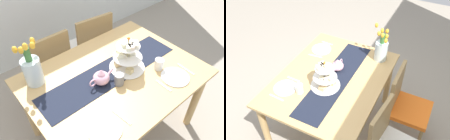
{
  "view_description": "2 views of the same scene",
  "coord_description": "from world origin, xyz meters",
  "views": [
    {
      "loc": [
        -0.86,
        -0.97,
        2.03
      ],
      "look_at": [
        0.01,
        0.04,
        0.8
      ],
      "focal_mm": 35.51,
      "sensor_mm": 36.0,
      "label": 1
    },
    {
      "loc": [
        1.72,
        0.93,
        2.54
      ],
      "look_at": [
        -0.03,
        0.06,
        0.87
      ],
      "focal_mm": 40.23,
      "sensor_mm": 36.0,
      "label": 2
    }
  ],
  "objects": [
    {
      "name": "dinner_plate_right",
      "position": [
        0.35,
        -0.34,
        0.78
      ],
      "size": [
        0.23,
        0.23,
        0.01
      ],
      "primitive_type": "cylinder",
      "color": "white",
      "rests_on": "dining_table"
    },
    {
      "name": "dinner_plate_left",
      "position": [
        -0.38,
        -0.34,
        0.78
      ],
      "size": [
        0.23,
        0.23,
        0.01
      ],
      "primitive_type": "cylinder",
      "color": "white",
      "rests_on": "dining_table"
    },
    {
      "name": "knife_left",
      "position": [
        -0.24,
        -0.34,
        0.77
      ],
      "size": [
        0.03,
        0.17,
        0.01
      ],
      "primitive_type": "cube",
      "rotation": [
        0.0,
        0.0,
        0.09
      ],
      "color": "silver",
      "rests_on": "dining_table"
    },
    {
      "name": "mug_grey",
      "position": [
        -0.04,
        -0.1,
        0.82
      ],
      "size": [
        0.08,
        0.08,
        0.09
      ],
      "primitive_type": "cylinder",
      "color": "slate",
      "rests_on": "table_runner"
    },
    {
      "name": "tulip_vase",
      "position": [
        -0.52,
        0.35,
        0.91
      ],
      "size": [
        0.18,
        0.18,
        0.44
      ],
      "color": "silver",
      "rests_on": "dining_table"
    },
    {
      "name": "dining_table",
      "position": [
        0.0,
        0.0,
        0.66
      ],
      "size": [
        1.41,
        1.06,
        0.77
      ],
      "color": "tan",
      "rests_on": "ground_plane"
    },
    {
      "name": "mug_white_text",
      "position": [
        0.33,
        -0.18,
        0.82
      ],
      "size": [
        0.08,
        0.08,
        0.09
      ],
      "primitive_type": "cylinder",
      "color": "white",
      "rests_on": "dining_table"
    },
    {
      "name": "chair_right",
      "position": [
        0.31,
        0.76,
        0.5
      ],
      "size": [
        0.47,
        0.47,
        0.91
      ],
      "color": "olive",
      "rests_on": "ground_plane"
    },
    {
      "name": "ground_plane",
      "position": [
        0.0,
        0.0,
        0.0
      ],
      "size": [
        8.0,
        8.0,
        0.0
      ],
      "primitive_type": "plane",
      "color": "gray"
    },
    {
      "name": "table_runner",
      "position": [
        0.0,
        0.04,
        0.77
      ],
      "size": [
        1.27,
        0.29,
        0.0
      ],
      "primitive_type": "cube",
      "color": "black",
      "rests_on": "dining_table"
    },
    {
      "name": "knife_right",
      "position": [
        0.5,
        -0.34,
        0.77
      ],
      "size": [
        0.02,
        0.17,
        0.01
      ],
      "primitive_type": "cube",
      "rotation": [
        0.0,
        0.0,
        -0.05
      ],
      "color": "silver",
      "rests_on": "dining_table"
    },
    {
      "name": "chair_left",
      "position": [
        -0.24,
        0.76,
        0.5
      ],
      "size": [
        0.42,
        0.42,
        0.91
      ],
      "color": "olive",
      "rests_on": "ground_plane"
    },
    {
      "name": "fork_right",
      "position": [
        0.21,
        -0.34,
        0.77
      ],
      "size": [
        0.02,
        0.15,
        0.01
      ],
      "primitive_type": "cube",
      "rotation": [
        0.0,
        0.0,
        -0.03
      ],
      "color": "silver",
      "rests_on": "dining_table"
    },
    {
      "name": "teapot",
      "position": [
        -0.14,
        0.0,
        0.83
      ],
      "size": [
        0.24,
        0.13,
        0.14
      ],
      "color": "#E5A8BC",
      "rests_on": "table_runner"
    },
    {
      "name": "tiered_cake_stand",
      "position": [
        0.14,
        0.0,
        0.88
      ],
      "size": [
        0.3,
        0.3,
        0.3
      ],
      "color": "beige",
      "rests_on": "table_runner"
    }
  ]
}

